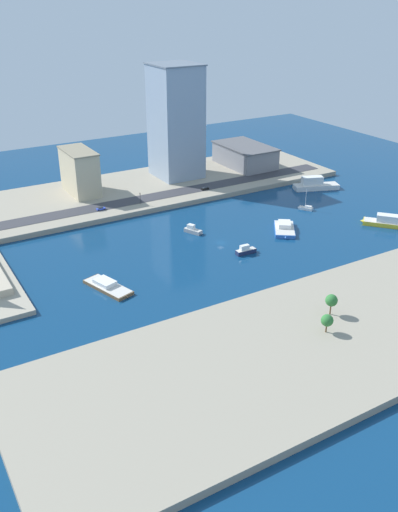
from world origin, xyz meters
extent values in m
plane|color=navy|center=(0.00, 0.00, 0.00)|extent=(440.00, 440.00, 0.00)
cube|color=#9E937F|center=(-85.87, 0.00, 1.38)|extent=(70.00, 240.00, 2.76)
cube|color=#9E937F|center=(85.87, 0.00, 1.38)|extent=(70.00, 240.00, 2.76)
cube|color=#38383D|center=(66.73, 0.00, 2.84)|extent=(11.58, 228.00, 0.15)
cube|color=#999EA3|center=(16.81, 5.44, 0.93)|extent=(9.75, 6.64, 1.86)
cone|color=#999EA3|center=(12.11, 3.37, 0.93)|extent=(2.21, 2.21, 1.67)
cube|color=white|center=(17.91, 5.93, 2.99)|extent=(4.14, 3.62, 2.26)
cube|color=beige|center=(16.81, 5.44, 1.91)|extent=(9.36, 6.37, 0.10)
cube|color=#1E284C|center=(-15.74, -3.32, 0.98)|extent=(3.44, 9.68, 1.96)
cone|color=#1E284C|center=(-15.99, -8.62, 0.98)|extent=(1.84, 1.84, 1.76)
cube|color=white|center=(-15.70, -2.56, 3.14)|extent=(2.14, 4.32, 2.36)
cube|color=beige|center=(-15.74, -3.32, 2.01)|extent=(3.31, 9.29, 0.10)
cube|color=blue|center=(-4.32, -34.50, 0.91)|extent=(21.23, 18.99, 1.81)
cone|color=blue|center=(-12.55, -28.61, 0.91)|extent=(2.28, 2.28, 1.63)
cube|color=white|center=(-2.72, -35.64, 2.90)|extent=(10.11, 9.60, 2.18)
cube|color=beige|center=(-4.32, -34.50, 1.86)|extent=(20.38, 18.23, 0.10)
cube|color=yellow|center=(-24.03, -82.69, 1.06)|extent=(20.17, 18.80, 2.13)
cone|color=yellow|center=(-15.79, -75.54, 1.06)|extent=(2.70, 2.70, 1.92)
cube|color=white|center=(-24.95, -83.49, 3.98)|extent=(11.11, 10.57, 3.69)
cube|color=beige|center=(-24.03, -82.69, 2.18)|extent=(19.37, 18.05, 0.10)
cube|color=white|center=(13.29, -63.08, 0.67)|extent=(7.85, 6.67, 1.34)
cone|color=white|center=(16.68, -60.77, 0.67)|extent=(1.68, 1.68, 1.21)
cube|color=white|center=(12.18, -63.84, 1.83)|extent=(4.21, 3.80, 0.98)
cube|color=beige|center=(13.29, -63.08, 1.39)|extent=(7.53, 6.41, 0.10)
cylinder|color=silver|center=(13.60, -62.87, 6.84)|extent=(0.24, 0.24, 10.99)
cube|color=silver|center=(36.87, -91.13, 1.39)|extent=(16.94, 27.82, 2.79)
cone|color=silver|center=(31.83, -104.33, 1.39)|extent=(3.24, 3.24, 2.51)
cube|color=white|center=(37.87, -88.52, 5.31)|extent=(8.96, 13.27, 5.05)
cube|color=beige|center=(36.87, -91.13, 2.84)|extent=(16.26, 26.71, 0.10)
cube|color=brown|center=(-14.65, 62.79, 0.67)|extent=(23.89, 14.15, 1.35)
cone|color=brown|center=(-25.79, 59.33, 0.67)|extent=(1.52, 1.52, 1.21)
cube|color=white|center=(-12.94, 63.33, 2.26)|extent=(9.97, 8.08, 1.82)
cube|color=beige|center=(-14.65, 62.79, 1.40)|extent=(22.93, 13.58, 0.10)
cube|color=#8C9EB2|center=(95.37, -28.16, 35.73)|extent=(27.77, 25.69, 65.92)
cube|color=slate|center=(95.37, -28.16, 69.09)|extent=(28.88, 26.71, 0.80)
cube|color=gray|center=(91.53, -77.00, 9.14)|extent=(41.15, 24.96, 12.76)
cube|color=#59595C|center=(91.53, -77.00, 15.92)|extent=(42.80, 25.96, 0.80)
cube|color=#C6B793|center=(94.11, 34.47, 14.78)|extent=(28.98, 14.05, 24.03)
cube|color=gray|center=(94.11, 34.47, 27.20)|extent=(30.14, 14.61, 0.80)
cylinder|color=black|center=(63.05, 33.75, 3.23)|extent=(0.26, 0.64, 0.64)
cylinder|color=black|center=(61.43, 33.73, 3.23)|extent=(0.26, 0.64, 0.64)
cylinder|color=black|center=(63.01, 37.01, 3.23)|extent=(0.26, 0.64, 0.64)
cylinder|color=black|center=(61.39, 36.99, 3.23)|extent=(0.26, 0.64, 0.64)
cube|color=blue|center=(62.22, 35.37, 3.54)|extent=(1.87, 4.68, 0.82)
cube|color=#262D38|center=(62.22, 35.60, 4.25)|extent=(1.63, 2.63, 0.59)
cylinder|color=black|center=(63.40, -30.54, 3.23)|extent=(0.28, 0.65, 0.64)
cylinder|color=black|center=(61.72, -30.61, 3.23)|extent=(0.28, 0.65, 0.64)
cylinder|color=black|center=(63.24, -27.22, 3.23)|extent=(0.28, 0.65, 0.64)
cylinder|color=black|center=(61.56, -27.30, 3.23)|extent=(0.28, 0.65, 0.64)
cube|color=black|center=(62.48, -28.92, 3.53)|extent=(2.10, 4.82, 0.80)
cube|color=#262D38|center=(62.47, -28.68, 4.18)|extent=(1.78, 2.73, 0.50)
cylinder|color=black|center=(59.60, 13.65, 5.51)|extent=(0.18, 0.18, 5.50)
cube|color=black|center=(59.60, 13.65, 8.76)|extent=(0.36, 0.36, 1.00)
sphere|color=red|center=(59.60, 13.65, 9.11)|extent=(0.24, 0.24, 0.24)
sphere|color=yellow|center=(59.60, 13.65, 8.76)|extent=(0.24, 0.24, 0.24)
sphere|color=green|center=(59.60, 13.65, 8.41)|extent=(0.24, 0.24, 0.24)
cylinder|color=brown|center=(-77.40, 3.11, 4.75)|extent=(0.50, 0.50, 3.97)
sphere|color=#2D7233|center=(-77.40, 3.11, 8.49)|extent=(4.40, 4.40, 4.40)
cylinder|color=brown|center=(-85.36, 12.24, 4.25)|extent=(0.50, 0.50, 2.97)
sphere|color=#2D7233|center=(-85.36, 12.24, 7.42)|extent=(4.22, 4.22, 4.22)
camera|label=1|loc=(-199.90, 129.95, 107.91)|focal=38.92mm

